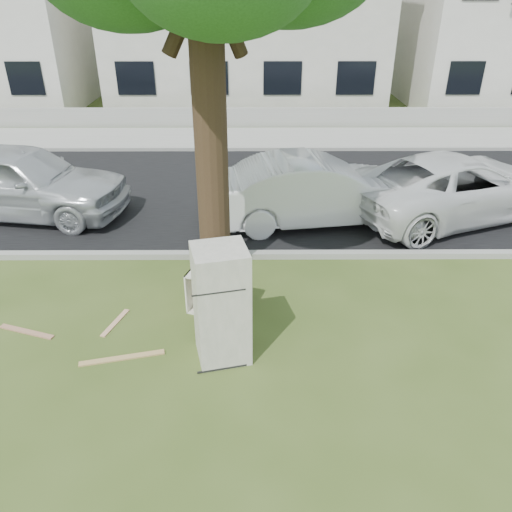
{
  "coord_description": "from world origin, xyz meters",
  "views": [
    {
      "loc": [
        0.29,
        -6.1,
        4.71
      ],
      "look_at": [
        0.32,
        0.6,
        1.05
      ],
      "focal_mm": 35.0,
      "sensor_mm": 36.0,
      "label": 1
    }
  ],
  "objects_px": {
    "fridge": "(221,305)",
    "car_center": "(316,190)",
    "cabinet": "(218,291)",
    "car_left": "(20,181)",
    "car_right": "(456,186)"
  },
  "relations": [
    {
      "from": "fridge",
      "to": "car_center",
      "type": "distance_m",
      "value": 4.93
    },
    {
      "from": "cabinet",
      "to": "car_center",
      "type": "height_order",
      "value": "car_center"
    },
    {
      "from": "cabinet",
      "to": "car_center",
      "type": "bearing_deg",
      "value": 78.77
    },
    {
      "from": "cabinet",
      "to": "car_left",
      "type": "relative_size",
      "value": 0.19
    },
    {
      "from": "cabinet",
      "to": "car_right",
      "type": "xyz_separation_m",
      "value": [
        5.15,
        3.77,
        0.36
      ]
    },
    {
      "from": "car_center",
      "to": "car_left",
      "type": "relative_size",
      "value": 0.94
    },
    {
      "from": "fridge",
      "to": "car_left",
      "type": "bearing_deg",
      "value": 120.37
    },
    {
      "from": "car_center",
      "to": "car_left",
      "type": "xyz_separation_m",
      "value": [
        -6.61,
        0.43,
        0.08
      ]
    },
    {
      "from": "cabinet",
      "to": "car_center",
      "type": "xyz_separation_m",
      "value": [
        1.94,
        3.45,
        0.39
      ]
    },
    {
      "from": "cabinet",
      "to": "car_right",
      "type": "bearing_deg",
      "value": 54.32
    },
    {
      "from": "fridge",
      "to": "car_left",
      "type": "relative_size",
      "value": 0.36
    },
    {
      "from": "car_center",
      "to": "car_right",
      "type": "height_order",
      "value": "car_center"
    },
    {
      "from": "fridge",
      "to": "car_center",
      "type": "relative_size",
      "value": 0.38
    },
    {
      "from": "car_right",
      "to": "car_center",
      "type": "bearing_deg",
      "value": 74.12
    },
    {
      "from": "fridge",
      "to": "car_center",
      "type": "bearing_deg",
      "value": 55.21
    }
  ]
}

